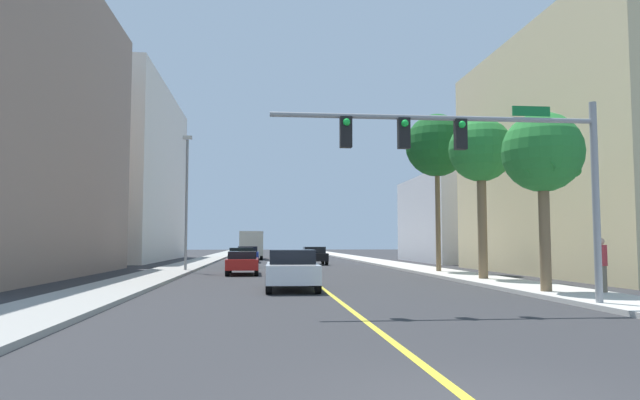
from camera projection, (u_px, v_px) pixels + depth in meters
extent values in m
plane|color=#2D2D30|center=(291.00, 264.00, 47.84)|extent=(192.00, 192.00, 0.00)
cube|color=#9E9B93|center=(194.00, 264.00, 47.06)|extent=(2.84, 168.00, 0.15)
cube|color=beige|center=(385.00, 263.00, 48.64)|extent=(2.84, 168.00, 0.15)
cube|color=yellow|center=(291.00, 264.00, 47.84)|extent=(0.16, 144.00, 0.01)
cube|color=silver|center=(108.00, 175.00, 58.01)|extent=(12.12, 25.52, 17.19)
cube|color=beige|center=(624.00, 155.00, 32.94)|extent=(12.78, 20.15, 13.64)
cube|color=silver|center=(473.00, 219.00, 53.87)|extent=(10.81, 15.03, 7.91)
cylinder|color=gray|center=(596.00, 201.00, 16.13)|extent=(0.20, 0.20, 5.64)
cylinder|color=gray|center=(436.00, 118.00, 15.84)|extent=(9.15, 0.14, 0.14)
cube|color=black|center=(461.00, 134.00, 15.88)|extent=(0.32, 0.24, 0.84)
sphere|color=green|center=(462.00, 124.00, 15.76)|extent=(0.20, 0.20, 0.20)
cube|color=black|center=(404.00, 133.00, 15.72)|extent=(0.32, 0.24, 0.84)
sphere|color=green|center=(405.00, 123.00, 15.60)|extent=(0.20, 0.20, 0.20)
cube|color=black|center=(346.00, 132.00, 15.56)|extent=(0.32, 0.24, 0.84)
sphere|color=green|center=(347.00, 122.00, 15.44)|extent=(0.20, 0.20, 0.20)
cube|color=#147233|center=(531.00, 111.00, 16.13)|extent=(1.10, 0.04, 0.28)
cylinder|color=gray|center=(186.00, 204.00, 35.26)|extent=(0.16, 0.16, 8.00)
cube|color=beige|center=(188.00, 137.00, 35.57)|extent=(0.56, 0.28, 0.20)
cylinder|color=brown|center=(544.00, 221.00, 19.81)|extent=(0.38, 0.38, 4.80)
sphere|color=#287F33|center=(542.00, 152.00, 19.98)|extent=(2.78, 2.78, 2.78)
cone|color=#287F33|center=(567.00, 158.00, 19.93)|extent=(0.60, 1.49, 1.53)
cone|color=#287F33|center=(547.00, 161.00, 20.68)|extent=(1.29, 1.13, 1.26)
cone|color=#287F33|center=(525.00, 161.00, 20.72)|extent=(1.21, 0.74, 1.29)
cone|color=#287F33|center=(522.00, 157.00, 19.74)|extent=(0.61, 1.21, 1.33)
cone|color=#287F33|center=(543.00, 154.00, 19.18)|extent=(1.38, 0.92, 1.53)
cone|color=#287F33|center=(562.00, 154.00, 19.22)|extent=(1.63, 0.96, 1.35)
cylinder|color=brown|center=(482.00, 214.00, 26.75)|extent=(0.43, 0.43, 6.00)
sphere|color=#287F33|center=(481.00, 150.00, 26.97)|extent=(2.99, 2.99, 2.99)
cone|color=#287F33|center=(498.00, 155.00, 27.20)|extent=(0.60, 1.22, 1.53)
cone|color=#287F33|center=(484.00, 157.00, 27.78)|extent=(1.25, 0.93, 1.40)
cone|color=#287F33|center=(465.00, 156.00, 27.67)|extent=(1.36, 1.08, 1.26)
cone|color=#287F33|center=(462.00, 154.00, 26.98)|extent=(0.58, 1.48, 1.33)
cone|color=#287F33|center=(476.00, 151.00, 26.18)|extent=(1.23, 1.00, 1.60)
cone|color=#287F33|center=(495.00, 151.00, 26.17)|extent=(1.32, 0.83, 1.49)
cylinder|color=brown|center=(438.00, 208.00, 33.66)|extent=(0.29, 0.29, 7.39)
sphere|color=#195B23|center=(437.00, 145.00, 33.94)|extent=(3.69, 3.69, 3.69)
cone|color=#195B23|center=(454.00, 149.00, 34.15)|extent=(0.57, 1.55, 1.82)
cone|color=#195B23|center=(431.00, 152.00, 35.02)|extent=(1.95, 0.49, 1.52)
cone|color=#195B23|center=(418.00, 149.00, 33.92)|extent=(0.57, 1.66, 1.57)
cone|color=#195B23|center=(445.00, 146.00, 32.84)|extent=(1.81, 0.61, 1.84)
cube|color=white|center=(292.00, 273.00, 21.97)|extent=(2.03, 4.53, 0.68)
cube|color=black|center=(292.00, 257.00, 21.97)|extent=(1.74, 1.96, 0.53)
cylinder|color=black|center=(270.00, 279.00, 23.56)|extent=(0.23, 0.64, 0.64)
cylinder|color=black|center=(312.00, 279.00, 23.70)|extent=(0.23, 0.64, 0.64)
cylinder|color=black|center=(269.00, 285.00, 20.19)|extent=(0.23, 0.64, 0.64)
cylinder|color=black|center=(318.00, 285.00, 20.33)|extent=(0.23, 0.64, 0.64)
cube|color=#1E389E|center=(248.00, 255.00, 51.59)|extent=(1.94, 4.57, 0.65)
cube|color=black|center=(248.00, 249.00, 51.67)|extent=(1.71, 2.11, 0.48)
cylinder|color=black|center=(239.00, 258.00, 53.20)|extent=(0.22, 0.64, 0.64)
cylinder|color=black|center=(258.00, 258.00, 53.37)|extent=(0.22, 0.64, 0.64)
cylinder|color=black|center=(237.00, 260.00, 49.76)|extent=(0.22, 0.64, 0.64)
cylinder|color=black|center=(257.00, 260.00, 49.93)|extent=(0.22, 0.64, 0.64)
cube|color=black|center=(314.00, 257.00, 46.73)|extent=(1.98, 3.83, 0.63)
cube|color=black|center=(314.00, 250.00, 46.64)|extent=(1.72, 1.71, 0.51)
cylinder|color=black|center=(302.00, 260.00, 47.96)|extent=(0.23, 0.64, 0.64)
cylinder|color=black|center=(323.00, 260.00, 48.15)|extent=(0.23, 0.64, 0.64)
cylinder|color=black|center=(305.00, 261.00, 45.26)|extent=(0.23, 0.64, 0.64)
cylinder|color=black|center=(327.00, 261.00, 45.46)|extent=(0.23, 0.64, 0.64)
cube|color=#196638|center=(241.00, 259.00, 41.64)|extent=(2.16, 4.36, 0.60)
cube|color=black|center=(241.00, 251.00, 41.72)|extent=(1.81, 2.07, 0.50)
cylinder|color=black|center=(229.00, 262.00, 43.05)|extent=(0.25, 0.65, 0.64)
cylinder|color=black|center=(253.00, 262.00, 43.31)|extent=(0.25, 0.65, 0.64)
cylinder|color=black|center=(229.00, 264.00, 39.93)|extent=(0.25, 0.65, 0.64)
cylinder|color=black|center=(254.00, 264.00, 40.18)|extent=(0.25, 0.65, 0.64)
cube|color=red|center=(243.00, 264.00, 32.58)|extent=(1.82, 4.50, 0.57)
cube|color=black|center=(243.00, 255.00, 32.27)|extent=(1.57, 1.98, 0.41)
cylinder|color=black|center=(230.00, 268.00, 34.14)|extent=(0.23, 0.64, 0.64)
cylinder|color=black|center=(256.00, 267.00, 34.32)|extent=(0.23, 0.64, 0.64)
cylinder|color=black|center=(227.00, 270.00, 30.79)|extent=(0.23, 0.64, 0.64)
cylinder|color=black|center=(256.00, 270.00, 30.97)|extent=(0.23, 0.64, 0.64)
cube|color=red|center=(252.00, 247.00, 64.27)|extent=(2.42, 2.19, 1.60)
cube|color=beige|center=(251.00, 243.00, 60.47)|extent=(2.45, 5.59, 2.49)
cylinder|color=black|center=(242.00, 255.00, 64.10)|extent=(0.29, 0.90, 0.90)
cylinder|color=black|center=(261.00, 254.00, 64.33)|extent=(0.29, 0.90, 0.90)
cylinder|color=black|center=(241.00, 256.00, 58.89)|extent=(0.29, 0.90, 0.90)
cylinder|color=black|center=(262.00, 256.00, 59.11)|extent=(0.29, 0.90, 0.90)
cylinder|color=#726651|center=(602.00, 279.00, 19.26)|extent=(0.32, 0.32, 0.88)
cylinder|color=#B23338|center=(601.00, 255.00, 19.32)|extent=(0.38, 0.38, 0.70)
sphere|color=tan|center=(601.00, 241.00, 19.35)|extent=(0.24, 0.24, 0.24)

